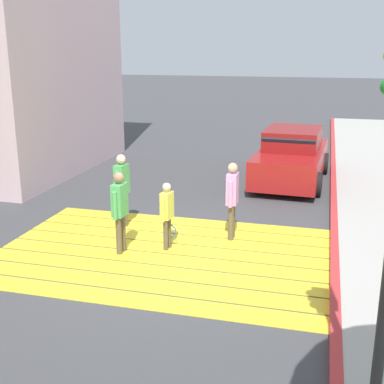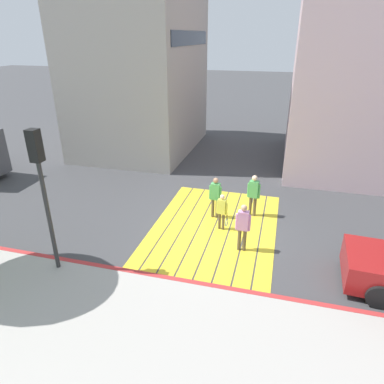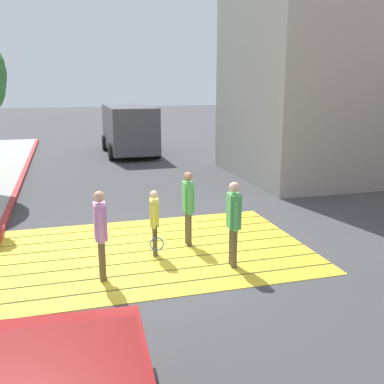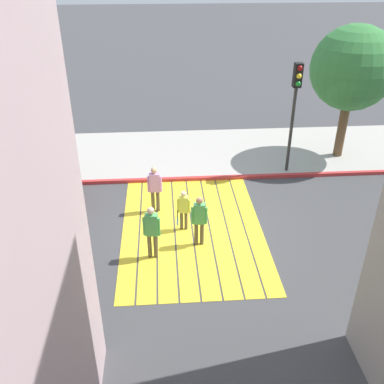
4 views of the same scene
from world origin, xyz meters
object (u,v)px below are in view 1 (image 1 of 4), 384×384
car_parked_near_curb (291,157)px  pedestrian_adult_lead (232,195)px  pedestrian_child_with_racket (167,212)px  pedestrian_adult_side (122,186)px  pedestrian_adult_trailing (120,207)px

car_parked_near_curb → pedestrian_adult_lead: pedestrian_adult_lead is taller
pedestrian_adult_lead → pedestrian_child_with_racket: 1.43m
car_parked_near_curb → pedestrian_adult_lead: (0.84, 5.10, 0.22)m
car_parked_near_curb → pedestrian_child_with_racket: 6.29m
pedestrian_adult_side → pedestrian_child_with_racket: (-1.33, 0.95, -0.19)m
car_parked_near_curb → pedestrian_child_with_racket: car_parked_near_curb is taller
pedestrian_adult_trailing → pedestrian_child_with_racket: pedestrian_adult_trailing is taller
pedestrian_adult_lead → pedestrian_child_with_racket: size_ratio=1.20×
pedestrian_adult_trailing → pedestrian_adult_side: size_ratio=0.97×
pedestrian_child_with_racket → pedestrian_adult_trailing: bearing=26.8°
pedestrian_adult_lead → pedestrian_adult_trailing: pedestrian_adult_lead is taller
pedestrian_adult_trailing → pedestrian_adult_side: 1.45m
pedestrian_adult_side → pedestrian_child_with_racket: size_ratio=1.22×
pedestrian_adult_trailing → pedestrian_adult_side: (0.51, -1.36, 0.03)m
car_parked_near_curb → pedestrian_adult_trailing: 6.97m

